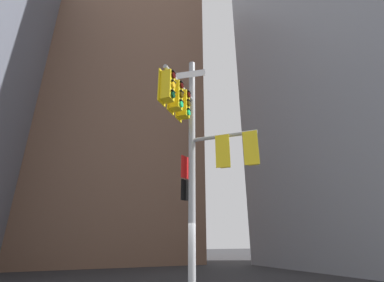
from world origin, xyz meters
The scene contains 3 objects.
building_tower_right centered at (19.48, 5.53, 23.54)m, with size 15.46×15.46×47.08m, color #9399A3.
building_mid_block centered at (-0.20, 23.21, 16.65)m, with size 16.64×16.64×33.30m, color brown.
signal_pole_assembly centered at (-0.08, -0.59, 5.13)m, with size 3.52×2.14×8.75m.
Camera 1 is at (-3.61, -8.08, 1.95)m, focal length 24.48 mm.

